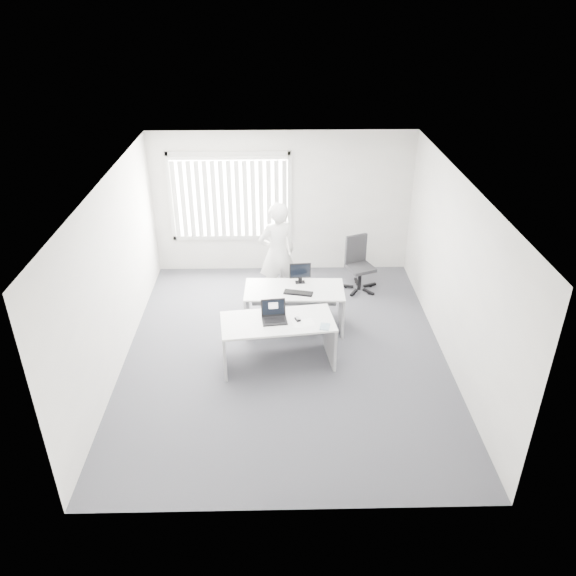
{
  "coord_description": "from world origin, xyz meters",
  "views": [
    {
      "loc": [
        -0.12,
        -7.29,
        5.18
      ],
      "look_at": [
        0.05,
        0.15,
        1.09
      ],
      "focal_mm": 35.0,
      "sensor_mm": 36.0,
      "label": 1
    }
  ],
  "objects_px": {
    "desk_near": "(278,333)",
    "office_chair": "(359,273)",
    "person": "(277,253)",
    "laptop": "(274,313)",
    "desk_far": "(294,300)",
    "monitor": "(300,273)"
  },
  "relations": [
    {
      "from": "desk_near",
      "to": "office_chair",
      "type": "xyz_separation_m",
      "value": [
        1.54,
        2.36,
        -0.22
      ]
    },
    {
      "from": "person",
      "to": "laptop",
      "type": "distance_m",
      "value": 1.97
    },
    {
      "from": "desk_far",
      "to": "laptop",
      "type": "height_order",
      "value": "laptop"
    },
    {
      "from": "desk_far",
      "to": "office_chair",
      "type": "height_order",
      "value": "office_chair"
    },
    {
      "from": "desk_near",
      "to": "monitor",
      "type": "relative_size",
      "value": 4.95
    },
    {
      "from": "desk_near",
      "to": "person",
      "type": "xyz_separation_m",
      "value": [
        0.01,
        1.95,
        0.4
      ]
    },
    {
      "from": "office_chair",
      "to": "person",
      "type": "xyz_separation_m",
      "value": [
        -1.54,
        -0.41,
        0.62
      ]
    },
    {
      "from": "office_chair",
      "to": "person",
      "type": "bearing_deg",
      "value": 172.89
    },
    {
      "from": "office_chair",
      "to": "laptop",
      "type": "distance_m",
      "value": 2.92
    },
    {
      "from": "desk_far",
      "to": "office_chair",
      "type": "relative_size",
      "value": 1.58
    },
    {
      "from": "laptop",
      "to": "monitor",
      "type": "distance_m",
      "value": 1.32
    },
    {
      "from": "desk_near",
      "to": "desk_far",
      "type": "bearing_deg",
      "value": 67.24
    },
    {
      "from": "desk_far",
      "to": "laptop",
      "type": "distance_m",
      "value": 1.13
    },
    {
      "from": "desk_near",
      "to": "person",
      "type": "distance_m",
      "value": 1.99
    },
    {
      "from": "office_chair",
      "to": "person",
      "type": "relative_size",
      "value": 0.55
    },
    {
      "from": "person",
      "to": "laptop",
      "type": "bearing_deg",
      "value": 67.56
    },
    {
      "from": "desk_far",
      "to": "monitor",
      "type": "height_order",
      "value": "monitor"
    },
    {
      "from": "person",
      "to": "laptop",
      "type": "relative_size",
      "value": 5.2
    },
    {
      "from": "laptop",
      "to": "monitor",
      "type": "xyz_separation_m",
      "value": [
        0.43,
        1.25,
        0.02
      ]
    },
    {
      "from": "desk_near",
      "to": "desk_far",
      "type": "distance_m",
      "value": 1.04
    },
    {
      "from": "desk_far",
      "to": "monitor",
      "type": "xyz_separation_m",
      "value": [
        0.1,
        0.22,
        0.38
      ]
    },
    {
      "from": "monitor",
      "to": "office_chair",
      "type": "bearing_deg",
      "value": 39.14
    }
  ]
}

